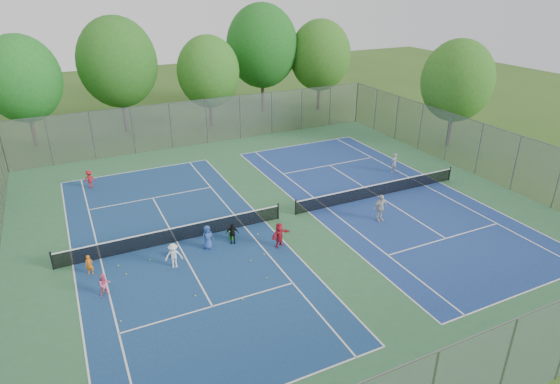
{
  "coord_description": "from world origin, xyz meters",
  "views": [
    {
      "loc": [
        -11.7,
        -23.19,
        13.62
      ],
      "look_at": [
        0.0,
        1.0,
        1.3
      ],
      "focal_mm": 30.0,
      "sensor_mm": 36.0,
      "label": 1
    }
  ],
  "objects_px": {
    "net_right": "(379,190)",
    "instructor": "(394,163)",
    "net_left": "(176,235)",
    "ball_crate": "(173,254)",
    "ball_hopper": "(232,235)"
  },
  "relations": [
    {
      "from": "net_right",
      "to": "instructor",
      "type": "bearing_deg",
      "value": 39.62
    },
    {
      "from": "net_right",
      "to": "instructor",
      "type": "xyz_separation_m",
      "value": [
        3.7,
        3.07,
        0.31
      ]
    },
    {
      "from": "ball_crate",
      "to": "ball_hopper",
      "type": "distance_m",
      "value": 3.49
    },
    {
      "from": "net_right",
      "to": "ball_hopper",
      "type": "relative_size",
      "value": 24.57
    },
    {
      "from": "net_left",
      "to": "ball_hopper",
      "type": "bearing_deg",
      "value": -20.55
    },
    {
      "from": "net_left",
      "to": "ball_crate",
      "type": "xyz_separation_m",
      "value": [
        -0.55,
        -1.41,
        -0.32
      ]
    },
    {
      "from": "net_right",
      "to": "ball_hopper",
      "type": "bearing_deg",
      "value": -174.36
    },
    {
      "from": "net_right",
      "to": "ball_crate",
      "type": "bearing_deg",
      "value": -174.46
    },
    {
      "from": "net_left",
      "to": "ball_crate",
      "type": "height_order",
      "value": "net_left"
    },
    {
      "from": "ball_hopper",
      "to": "net_left",
      "type": "bearing_deg",
      "value": 159.45
    },
    {
      "from": "ball_hopper",
      "to": "instructor",
      "type": "bearing_deg",
      "value": 15.72
    },
    {
      "from": "ball_hopper",
      "to": "instructor",
      "type": "xyz_separation_m",
      "value": [
        14.78,
        4.16,
        0.5
      ]
    },
    {
      "from": "net_left",
      "to": "net_right",
      "type": "xyz_separation_m",
      "value": [
        14.0,
        0.0,
        0.0
      ]
    },
    {
      "from": "ball_crate",
      "to": "ball_hopper",
      "type": "height_order",
      "value": "ball_hopper"
    },
    {
      "from": "net_right",
      "to": "instructor",
      "type": "height_order",
      "value": "instructor"
    }
  ]
}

